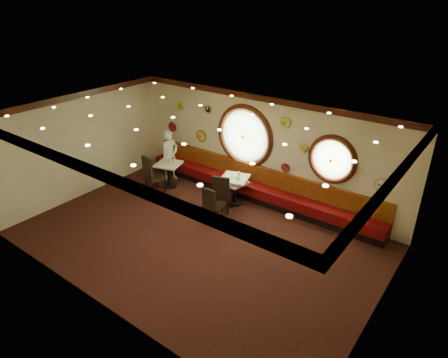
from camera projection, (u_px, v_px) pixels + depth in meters
floor at (198, 239)px, 10.39m from camera, size 9.00×6.00×0.00m
ceiling at (194, 121)px, 8.99m from camera, size 9.00×6.00×0.02m
wall_back at (262, 148)px, 11.85m from camera, size 9.00×0.02×3.20m
wall_front at (93, 241)px, 7.53m from camera, size 9.00×0.02×3.20m
wall_left at (83, 144)px, 12.11m from camera, size 0.02×6.00×3.20m
wall_right at (385, 251)px, 7.27m from camera, size 0.02×6.00×3.20m
molding_back at (263, 98)px, 11.15m from camera, size 9.00×0.10×0.18m
molding_front at (83, 168)px, 6.90m from camera, size 9.00×0.10×0.18m
molding_left at (76, 95)px, 11.43m from camera, size 0.10×6.00×0.18m
molding_right at (398, 175)px, 6.63m from camera, size 0.10×6.00×0.18m
banquette_base at (255, 196)px, 12.30m from camera, size 8.00×0.55×0.20m
banquette_seat at (255, 189)px, 12.19m from camera, size 8.00×0.55×0.30m
banquette_back at (260, 175)px, 12.18m from camera, size 8.00×0.10×0.55m
porthole_left_glass at (245, 136)px, 12.06m from camera, size 1.66×0.02×1.66m
porthole_left_frame at (245, 136)px, 12.05m from camera, size 1.98×0.18×1.98m
porthole_left_ring at (244, 136)px, 12.03m from camera, size 1.61×0.03×1.61m
porthole_right_glass at (333, 159)px, 10.57m from camera, size 1.10×0.02×1.10m
porthole_right_frame at (332, 159)px, 10.56m from camera, size 1.38×0.18×1.38m
porthole_right_ring at (332, 160)px, 10.54m from camera, size 1.09×0.03×1.09m
wall_clock_0 at (286, 122)px, 11.00m from camera, size 0.30×0.03×0.30m
wall_clock_1 at (285, 168)px, 11.54m from camera, size 0.24×0.03×0.24m
wall_clock_2 at (201, 136)px, 13.10m from camera, size 0.36×0.03×0.36m
wall_clock_3 at (172, 127)px, 13.78m from camera, size 0.32×0.03×0.32m
wall_clock_4 at (180, 106)px, 13.22m from camera, size 0.26×0.03×0.26m
wall_clock_5 at (381, 185)px, 9.97m from camera, size 0.34×0.03×0.34m
wall_clock_6 at (208, 109)px, 12.53m from camera, size 0.24×0.03×0.24m
wall_clock_7 at (303, 147)px, 10.94m from camera, size 0.22×0.03×0.22m
table_a at (169, 172)px, 12.89m from camera, size 0.93×0.93×0.82m
table_b at (234, 190)px, 11.88m from camera, size 0.76×0.76×0.74m
table_c at (235, 187)px, 11.89m from camera, size 0.97×0.97×0.85m
chair_a at (151, 173)px, 12.39m from camera, size 0.62×0.62×0.77m
chair_b at (211, 203)px, 10.90m from camera, size 0.44×0.44×0.65m
chair_c at (222, 191)px, 11.35m from camera, size 0.64×0.64×0.72m
condiment_a_salt at (166, 161)px, 12.82m from camera, size 0.03×0.03×0.09m
condiment_b_salt at (232, 179)px, 11.77m from camera, size 0.04×0.04×0.11m
condiment_c_salt at (232, 175)px, 11.80m from camera, size 0.04×0.04×0.11m
condiment_a_pepper at (169, 162)px, 12.71m from camera, size 0.04×0.04×0.11m
condiment_b_pepper at (233, 181)px, 11.67m from camera, size 0.04×0.04×0.11m
condiment_c_pepper at (237, 177)px, 11.68m from camera, size 0.03×0.03×0.09m
condiment_a_bottle at (172, 160)px, 12.79m from camera, size 0.05×0.05×0.17m
condiment_b_bottle at (238, 180)px, 11.67m from camera, size 0.05×0.05×0.17m
condiment_c_bottle at (239, 175)px, 11.73m from camera, size 0.05×0.05×0.17m
waiter at (170, 156)px, 13.23m from camera, size 0.49×0.68×1.72m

